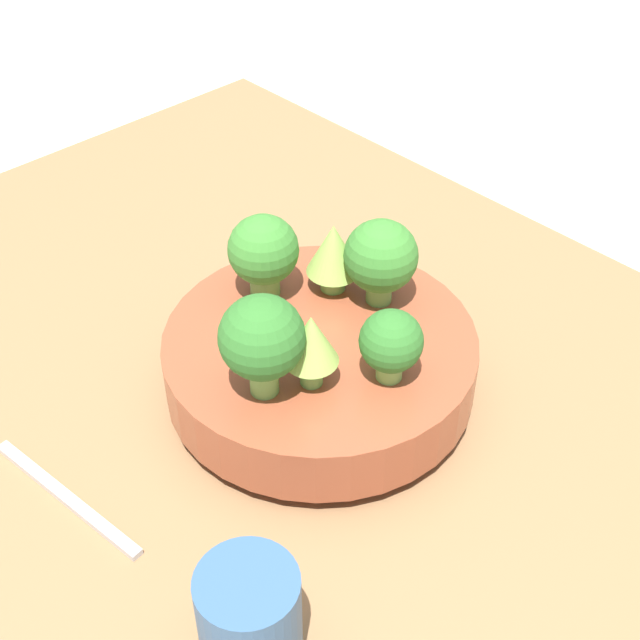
# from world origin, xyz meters

# --- Properties ---
(ground_plane) EXTENTS (6.00, 6.00, 0.00)m
(ground_plane) POSITION_xyz_m (0.00, 0.00, 0.00)
(ground_plane) COLOR beige
(table) EXTENTS (1.11, 0.73, 0.04)m
(table) POSITION_xyz_m (0.00, 0.00, 0.02)
(table) COLOR olive
(table) RESTS_ON ground_plane
(bowl) EXTENTS (0.28, 0.28, 0.07)m
(bowl) POSITION_xyz_m (0.01, -0.01, 0.08)
(bowl) COLOR brown
(bowl) RESTS_ON table
(broccoli_floret_right) EXTENTS (0.05, 0.05, 0.07)m
(broccoli_floret_right) POSITION_xyz_m (0.09, -0.01, 0.15)
(broccoli_floret_right) COLOR #7AB256
(broccoli_floret_right) RESTS_ON bowl
(broccoli_floret_left) EXTENTS (0.06, 0.06, 0.08)m
(broccoli_floret_left) POSITION_xyz_m (-0.07, -0.01, 0.16)
(broccoli_floret_left) COLOR #609347
(broccoli_floret_left) RESTS_ON bowl
(broccoli_floret_back) EXTENTS (0.07, 0.07, 0.08)m
(broccoli_floret_back) POSITION_xyz_m (0.01, 0.06, 0.16)
(broccoli_floret_back) COLOR #609347
(broccoli_floret_back) RESTS_ON bowl
(romanesco_piece_far) EXTENTS (0.05, 0.05, 0.07)m
(romanesco_piece_far) POSITION_xyz_m (-0.03, 0.04, 0.15)
(romanesco_piece_far) COLOR #7AB256
(romanesco_piece_far) RESTS_ON bowl
(romanesco_piece_near) EXTENTS (0.05, 0.05, 0.07)m
(romanesco_piece_near) POSITION_xyz_m (0.05, -0.06, 0.15)
(romanesco_piece_near) COLOR #6BA34C
(romanesco_piece_near) RESTS_ON bowl
(broccoli_floret_front) EXTENTS (0.07, 0.07, 0.09)m
(broccoli_floret_front) POSITION_xyz_m (0.03, -0.09, 0.16)
(broccoli_floret_front) COLOR #6BA34C
(broccoli_floret_front) RESTS_ON bowl
(cup) EXTENTS (0.07, 0.07, 0.09)m
(cup) POSITION_xyz_m (0.17, -0.23, 0.09)
(cup) COLOR #33567F
(cup) RESTS_ON table
(fork) EXTENTS (0.18, 0.03, 0.01)m
(fork) POSITION_xyz_m (-0.04, -0.25, 0.04)
(fork) COLOR #B2B2B7
(fork) RESTS_ON table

